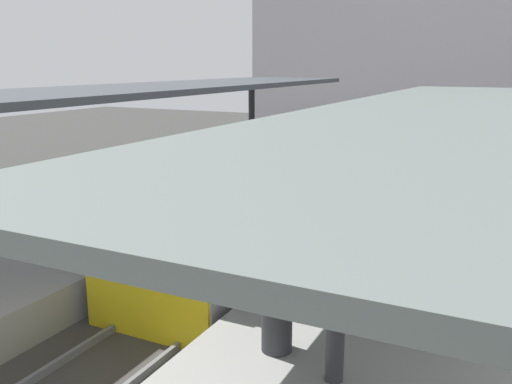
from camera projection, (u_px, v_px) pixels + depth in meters
name	position (u px, v px, depth m)	size (l,w,h in m)	color
ground_plane	(248.00, 275.00, 13.22)	(80.00, 80.00, 0.00)	#383835
platform_left	(124.00, 234.00, 14.76)	(4.40, 28.00, 1.00)	#9E9E99
platform_right	(407.00, 283.00, 11.46)	(4.40, 28.00, 1.00)	#9E9E99
track_ballast	(248.00, 271.00, 13.20)	(3.20, 28.00, 0.20)	#423F3D
rail_near_side	(222.00, 260.00, 13.47)	(0.08, 28.00, 0.14)	slate
rail_far_side	(275.00, 269.00, 12.85)	(0.08, 28.00, 0.14)	slate
commuter_train	(299.00, 181.00, 15.61)	(2.78, 14.38, 3.10)	#ADADB2
canopy_left	(149.00, 90.00, 15.10)	(4.18, 21.00, 3.41)	#333335
canopy_right	(431.00, 111.00, 11.87)	(4.18, 21.00, 3.13)	#333335
platform_bench	(373.00, 226.00, 12.19)	(1.40, 0.41, 0.86)	black
platform_sign	(406.00, 203.00, 9.53)	(0.90, 0.08, 2.21)	#262628
litter_bin	(277.00, 324.00, 7.73)	(0.44, 0.44, 0.80)	#2D2D30
passenger_near_bench	(352.00, 229.00, 10.61)	(0.36, 0.36, 1.68)	#7A337A
passenger_mid_platform	(173.00, 161.00, 18.10)	(0.36, 0.36, 1.63)	#998460
station_building_backdrop	(427.00, 54.00, 29.15)	(18.00, 6.00, 11.00)	#B7B2B7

